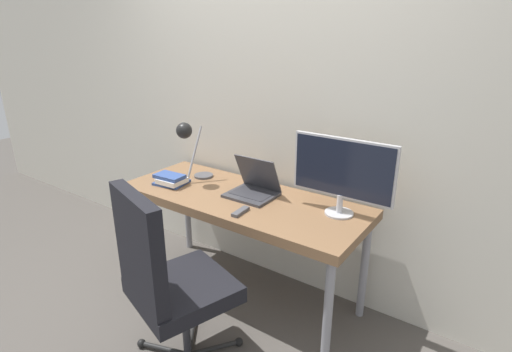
{
  "coord_description": "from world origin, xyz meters",
  "views": [
    {
      "loc": [
        1.46,
        -1.58,
        1.76
      ],
      "look_at": [
        0.14,
        0.29,
        0.93
      ],
      "focal_mm": 28.0,
      "sensor_mm": 36.0,
      "label": 1
    }
  ],
  "objects": [
    {
      "name": "ground_plane",
      "position": [
        0.0,
        0.0,
        0.0
      ],
      "size": [
        12.0,
        12.0,
        0.0
      ],
      "primitive_type": "plane",
      "color": "#514C47"
    },
    {
      "name": "wall_back",
      "position": [
        0.0,
        0.71,
        1.3
      ],
      "size": [
        8.0,
        0.05,
        2.6
      ],
      "color": "beige",
      "rests_on": "ground_plane"
    },
    {
      "name": "desk",
      "position": [
        0.0,
        0.32,
        0.69
      ],
      "size": [
        1.66,
        0.65,
        0.75
      ],
      "color": "brown",
      "rests_on": "ground_plane"
    },
    {
      "name": "laptop",
      "position": [
        0.06,
        0.39,
        0.8
      ],
      "size": [
        0.3,
        0.26,
        0.25
      ],
      "color": "#38383D",
      "rests_on": "desk"
    },
    {
      "name": "monitor",
      "position": [
        0.63,
        0.45,
        1.02
      ],
      "size": [
        0.61,
        0.17,
        0.46
      ],
      "color": "#B7B7BC",
      "rests_on": "desk"
    },
    {
      "name": "desk_lamp",
      "position": [
        -0.45,
        0.33,
        1.06
      ],
      "size": [
        0.14,
        0.29,
        0.44
      ],
      "color": "#4C4C51",
      "rests_on": "desk"
    },
    {
      "name": "office_chair",
      "position": [
        0.08,
        -0.42,
        0.58
      ],
      "size": [
        0.63,
        0.64,
        1.07
      ],
      "color": "black",
      "rests_on": "ground_plane"
    },
    {
      "name": "book_stack",
      "position": [
        -0.53,
        0.21,
        0.79
      ],
      "size": [
        0.23,
        0.21,
        0.08
      ],
      "color": "#334C8C",
      "rests_on": "desk"
    },
    {
      "name": "tv_remote",
      "position": [
        0.15,
        0.12,
        0.76
      ],
      "size": [
        0.05,
        0.14,
        0.02
      ],
      "color": "#4C4C51",
      "rests_on": "desk"
    }
  ]
}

